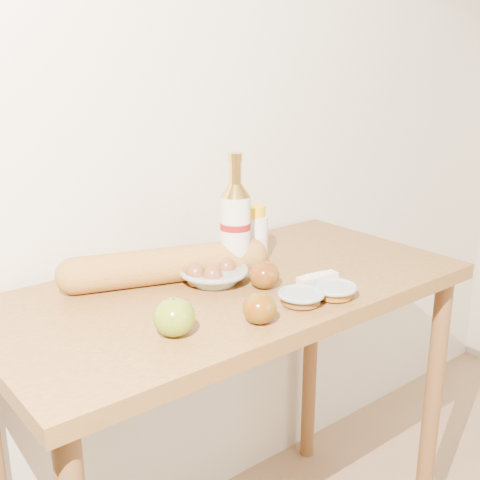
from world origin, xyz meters
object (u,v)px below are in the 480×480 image
Objects in this scene: bourbon_bottle at (235,227)px; egg_bowl at (213,274)px; cream_bottle at (253,236)px; baguette at (167,265)px; table at (233,329)px.

bourbon_bottle is 0.13m from egg_bowl.
baguette is at bearing 175.56° from cream_bottle.
table is at bearing -148.50° from cream_bottle.
baguette is (-0.12, 0.11, 0.17)m from table.
cream_bottle reaches higher than egg_bowl.
egg_bowl is at bearing -23.68° from baguette.
table is 0.23m from baguette.
bourbon_bottle is at bearing -155.64° from cream_bottle.
bourbon_bottle is 0.20m from baguette.
cream_bottle is at bearing 19.04° from egg_bowl.
egg_bowl is 0.12m from baguette.
bourbon_bottle is at bearing 44.84° from table.
cream_bottle is 0.70× the size of egg_bowl.
bourbon_bottle is (0.05, 0.05, 0.25)m from table.
table is at bearing -40.21° from egg_bowl.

